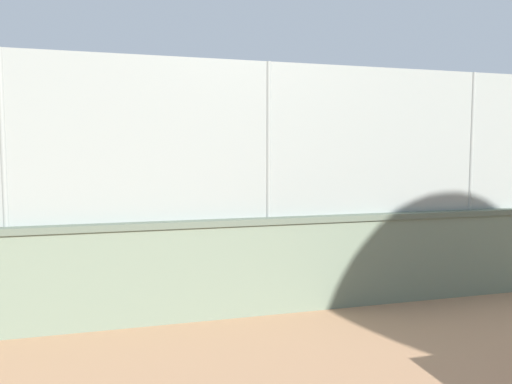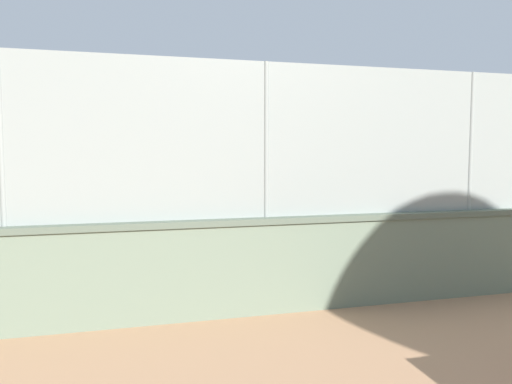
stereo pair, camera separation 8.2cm
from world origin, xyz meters
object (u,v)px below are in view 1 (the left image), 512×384
(player_crossing_court, at_px, (103,194))
(spare_ball_by_wall, at_px, (251,272))
(courtside_bench, at_px, (146,260))
(player_at_service_line, at_px, (319,209))
(sports_ball, at_px, (376,212))

(player_crossing_court, distance_m, spare_ball_by_wall, 7.65)
(courtside_bench, bearing_deg, player_crossing_court, -84.36)
(player_at_service_line, relative_size, sports_ball, 8.47)
(spare_ball_by_wall, bearing_deg, player_at_service_line, -139.52)
(player_at_service_line, bearing_deg, sports_ball, 100.96)
(player_at_service_line, height_order, sports_ball, player_at_service_line)
(player_crossing_court, bearing_deg, player_at_service_line, 130.03)
(spare_ball_by_wall, bearing_deg, sports_ball, 179.47)
(spare_ball_by_wall, distance_m, courtside_bench, 1.83)
(player_at_service_line, distance_m, courtside_bench, 4.34)
(player_at_service_line, height_order, player_crossing_court, same)
(sports_ball, height_order, spare_ball_by_wall, sports_ball)
(player_crossing_court, bearing_deg, sports_ball, 124.25)
(spare_ball_by_wall, height_order, courtside_bench, courtside_bench)
(player_at_service_line, xyz_separation_m, player_crossing_court, (4.56, -5.43, 0.00))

